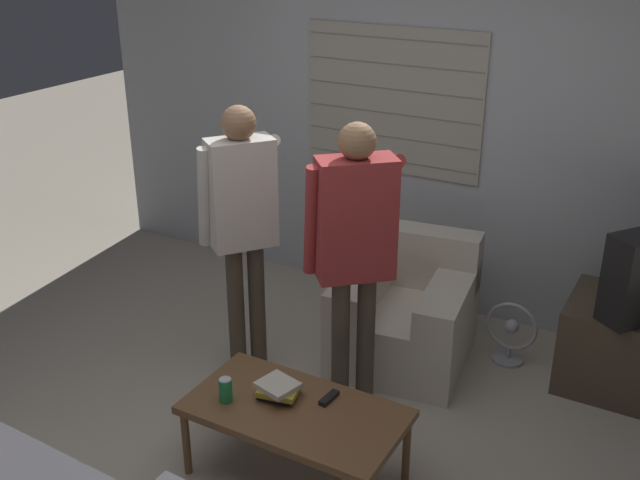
% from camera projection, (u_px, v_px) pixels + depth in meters
% --- Properties ---
extents(ground_plane, '(16.00, 16.00, 0.00)m').
position_uv_depth(ground_plane, '(256.00, 449.00, 3.97)').
color(ground_plane, '#B2A893').
extents(wall_back, '(5.20, 0.08, 2.55)m').
position_uv_depth(wall_back, '(416.00, 126.00, 5.08)').
color(wall_back, '#ADB2B7').
rests_on(wall_back, ground_plane).
extents(armchair_beige, '(0.88, 0.92, 0.78)m').
position_uv_depth(armchair_beige, '(406.00, 312.00, 4.69)').
color(armchair_beige, beige).
rests_on(armchair_beige, ground_plane).
extents(coffee_table, '(1.06, 0.57, 0.41)m').
position_uv_depth(coffee_table, '(295.00, 415.00, 3.63)').
color(coffee_table, brown).
rests_on(coffee_table, ground_plane).
extents(person_left_standing, '(0.53, 0.74, 1.66)m').
position_uv_depth(person_left_standing, '(242.00, 212.00, 4.27)').
color(person_left_standing, '#4C4233').
rests_on(person_left_standing, ground_plane).
extents(person_right_standing, '(0.49, 0.82, 1.68)m').
position_uv_depth(person_right_standing, '(355.00, 239.00, 3.86)').
color(person_right_standing, '#4C4233').
rests_on(person_right_standing, ground_plane).
extents(book_stack, '(0.22, 0.21, 0.09)m').
position_uv_depth(book_stack, '(278.00, 389.00, 3.68)').
color(book_stack, black).
rests_on(book_stack, coffee_table).
extents(soda_can, '(0.07, 0.07, 0.13)m').
position_uv_depth(soda_can, '(226.00, 390.00, 3.65)').
color(soda_can, '#238E47').
rests_on(soda_can, coffee_table).
extents(spare_remote, '(0.05, 0.13, 0.02)m').
position_uv_depth(spare_remote, '(329.00, 398.00, 3.67)').
color(spare_remote, black).
rests_on(spare_remote, coffee_table).
extents(floor_fan, '(0.33, 0.20, 0.41)m').
position_uv_depth(floor_fan, '(511.00, 333.00, 4.68)').
color(floor_fan, '#A8A8AD').
rests_on(floor_fan, ground_plane).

